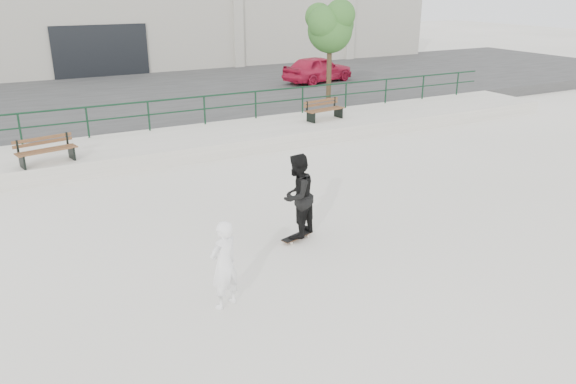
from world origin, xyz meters
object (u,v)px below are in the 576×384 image
bench_left (46,150)px  tree (331,25)px  bench_right (324,110)px  seated_skater (224,265)px  red_car (318,69)px  standing_skater (297,196)px  skateboard (297,236)px

bench_left → tree: (11.84, 4.14, 2.75)m
bench_left → bench_right: size_ratio=1.01×
bench_right → tree: size_ratio=0.40×
tree → seated_skater: size_ratio=2.63×
bench_right → red_car: (4.16, 7.40, 0.30)m
red_car → standing_skater: standing_skater is taller
bench_left → skateboard: bench_left is taller
bench_right → red_car: size_ratio=0.42×
red_car → bench_left: bearing=106.8°
bench_left → red_car: red_car is taller
bench_left → seated_skater: (1.88, -8.51, -0.08)m
red_car → standing_skater: 17.87m
bench_right → seated_skater: bearing=-138.4°
bench_right → standing_skater: standing_skater is taller
skateboard → red_car: bearing=40.2°
tree → standing_skater: (-7.59, -10.88, -2.60)m
bench_right → red_car: bearing=51.6°
bench_left → skateboard: 8.01m
red_car → seated_skater: red_car is taller
red_car → seated_skater: (-11.93, -16.86, -0.37)m
tree → skateboard: (-7.59, -10.88, -3.54)m
red_car → skateboard: (-9.56, -15.10, -1.09)m
tree → skateboard: bearing=-124.9°
bench_right → seated_skater: 12.25m
tree → red_car: 5.26m
bench_left → tree: size_ratio=0.40×
red_car → skateboard: bearing=133.3°
bench_left → standing_skater: (4.25, -6.74, 0.14)m
tree → red_car: tree is taller
bench_right → standing_skater: bearing=-134.0°
bench_left → seated_skater: bearing=-89.6°
red_car → seated_skater: bearing=130.3°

